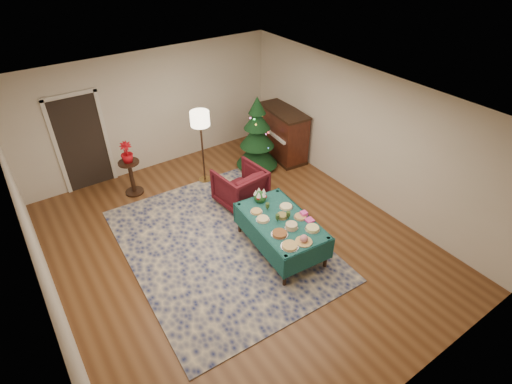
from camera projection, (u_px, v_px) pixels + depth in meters
room_shell at (235, 183)px, 6.58m from camera, size 7.00×7.00×7.00m
doorway at (81, 141)px, 8.33m from camera, size 1.08×0.04×2.16m
rug at (221, 244)px, 7.34m from camera, size 3.36×4.32×0.02m
buffet_table at (281, 226)px, 6.95m from camera, size 1.13×1.78×0.66m
platter_0 at (290, 246)px, 6.31m from camera, size 0.29×0.29×0.04m
platter_1 at (304, 239)px, 6.38m from camera, size 0.28×0.28×0.14m
platter_2 at (312, 228)px, 6.65m from camera, size 0.25×0.25×0.05m
platter_3 at (280, 234)px, 6.55m from camera, size 0.28×0.28×0.05m
platter_4 at (291, 226)px, 6.67m from camera, size 0.23×0.23×0.09m
platter_5 at (300, 217)px, 6.92m from camera, size 0.24×0.24×0.04m
platter_6 at (263, 219)px, 6.86m from camera, size 0.24×0.24×0.05m
platter_7 at (282, 216)px, 6.92m from camera, size 0.21×0.21×0.06m
platter_8 at (286, 206)px, 7.16m from camera, size 0.25×0.25×0.04m
platter_9 at (256, 211)px, 7.04m from camera, size 0.23×0.23×0.04m
goblet_0 at (267, 207)px, 7.05m from camera, size 0.07×0.07×0.15m
goblet_1 at (288, 215)px, 6.85m from camera, size 0.07×0.07×0.15m
goblet_2 at (277, 218)px, 6.79m from camera, size 0.07×0.07×0.15m
napkin_stack at (310, 220)px, 6.84m from camera, size 0.14×0.14×0.04m
gift_box at (304, 214)px, 6.94m from camera, size 0.11×0.11×0.09m
centerpiece at (260, 196)px, 7.26m from camera, size 0.24×0.24×0.27m
armchair at (240, 185)px, 8.13m from camera, size 0.96×0.91×0.90m
floor_lamp at (200, 123)px, 8.29m from camera, size 0.41×0.41×1.67m
side_table at (132, 178)px, 8.48m from camera, size 0.43×0.43×0.78m
potted_plant at (127, 157)px, 8.18m from camera, size 0.25×0.45×0.25m
christmas_tree at (257, 137)px, 9.13m from camera, size 1.01×1.01×1.77m
piano at (283, 134)px, 9.69m from camera, size 0.79×1.47×1.22m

